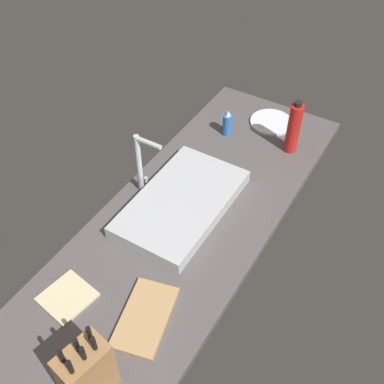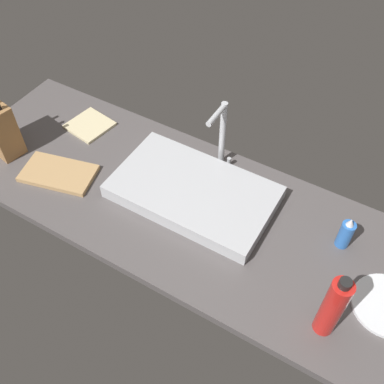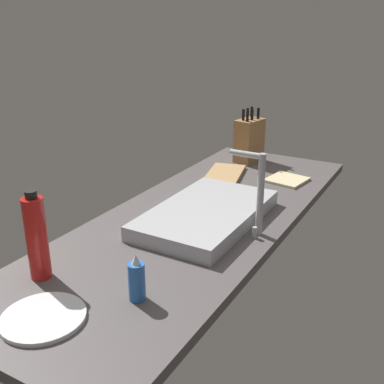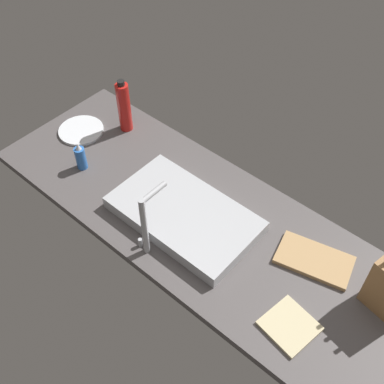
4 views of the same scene
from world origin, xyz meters
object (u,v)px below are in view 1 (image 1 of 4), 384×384
at_px(faucet, 141,161).
at_px(cutting_board, 145,317).
at_px(water_bottle, 294,128).
at_px(dish_towel, 67,297).
at_px(sink_basin, 182,203).
at_px(soap_bottle, 227,124).
at_px(dinner_plate, 271,122).
at_px(knife_block, 87,372).

height_order(faucet, cutting_board, faucet).
bearing_deg(water_bottle, faucet, 143.07).
relative_size(cutting_board, water_bottle, 1.03).
relative_size(water_bottle, dish_towel, 1.63).
distance_m(sink_basin, water_bottle, 0.63).
height_order(soap_bottle, water_bottle, water_bottle).
bearing_deg(sink_basin, soap_bottle, 7.90).
bearing_deg(cutting_board, dinner_plate, 4.17).
bearing_deg(dinner_plate, soap_bottle, 141.57).
height_order(sink_basin, water_bottle, water_bottle).
bearing_deg(cutting_board, water_bottle, -3.74).
xyz_separation_m(cutting_board, dish_towel, (-0.08, 0.28, -0.00)).
xyz_separation_m(sink_basin, knife_block, (-0.77, -0.16, 0.08)).
bearing_deg(soap_bottle, cutting_board, -166.88).
distance_m(soap_bottle, water_bottle, 0.32).
distance_m(faucet, dinner_plate, 0.79).
distance_m(sink_basin, dish_towel, 0.59).
bearing_deg(sink_basin, dinner_plate, -6.09).
bearing_deg(knife_block, faucet, 35.78).
xyz_separation_m(sink_basin, dish_towel, (-0.57, 0.11, -0.02)).
xyz_separation_m(cutting_board, water_bottle, (1.08, -0.07, 0.12)).
distance_m(water_bottle, dinner_plate, 0.25).
distance_m(knife_block, soap_bottle, 1.33).
height_order(cutting_board, soap_bottle, soap_bottle).
distance_m(sink_basin, faucet, 0.24).
xyz_separation_m(faucet, knife_block, (-0.78, -0.36, -0.05)).
distance_m(faucet, soap_bottle, 0.55).
distance_m(faucet, knife_block, 0.86).
distance_m(knife_block, dinner_plate, 1.50).
distance_m(sink_basin, dinner_plate, 0.73).
distance_m(dinner_plate, dish_towel, 1.31).
relative_size(dinner_plate, dish_towel, 1.30).
bearing_deg(sink_basin, water_bottle, -22.24).
relative_size(knife_block, water_bottle, 1.03).
height_order(water_bottle, dish_towel, water_bottle).
height_order(sink_basin, cutting_board, sink_basin).
distance_m(soap_bottle, dish_towel, 1.11).
relative_size(water_bottle, dinner_plate, 1.26).
bearing_deg(knife_block, soap_bottle, 21.38).
bearing_deg(soap_bottle, faucet, 167.17).
relative_size(sink_basin, faucet, 2.00).
relative_size(faucet, cutting_board, 1.06).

